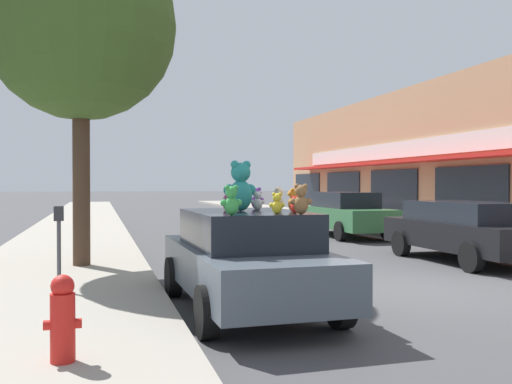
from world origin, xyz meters
The scene contains 18 objects.
ground_plane centered at (0.00, 0.00, 0.00)m, with size 260.00×260.00×0.00m, color #424244.
sidewalk_near centered at (-5.78, 0.00, 0.08)m, with size 3.40×90.00×0.16m.
plush_art_car centered at (-3.05, -0.78, 0.74)m, with size 1.94×4.17×1.39m.
teddy_bear_giant centered at (-3.10, -0.65, 1.73)m, with size 0.54×0.38×0.71m.
teddy_bear_white centered at (-2.81, -0.51, 1.53)m, with size 0.21×0.14×0.28m.
teddy_bear_red centered at (-2.59, -1.50, 1.50)m, with size 0.15×0.16×0.23m.
teddy_bear_pink centered at (-3.25, -0.39, 1.50)m, with size 0.14×0.16×0.22m.
teddy_bear_orange centered at (-2.44, -0.98, 1.55)m, with size 0.18×0.24×0.32m.
teddy_bear_green centered at (-3.50, -1.80, 1.57)m, with size 0.27×0.17×0.37m.
teddy_bear_yellow centered at (-2.88, -1.63, 1.52)m, with size 0.21×0.14×0.27m.
teddy_bear_purple centered at (-2.72, -0.12, 1.55)m, with size 0.25×0.17×0.33m.
teddy_bear_brown centered at (-2.59, -1.73, 1.58)m, with size 0.29×0.21×0.38m.
teddy_bear_cream centered at (-2.60, -0.82, 1.55)m, with size 0.22×0.24×0.34m.
parked_car_far_center centered at (2.96, 2.67, 0.75)m, with size 1.88×4.43×1.37m.
parked_car_far_right centered at (2.96, 9.24, 0.78)m, with size 1.81×4.79×1.50m.
street_tree centered at (-5.37, 3.28, 4.88)m, with size 3.75×3.75×6.61m.
fire_hydrant centered at (-5.36, -3.08, 0.56)m, with size 0.33×0.22×0.79m.
parking_meter centered at (-5.62, 0.58, 0.97)m, with size 0.14×0.10×1.27m.
Camera 1 is at (-5.04, -8.47, 1.77)m, focal length 40.00 mm.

